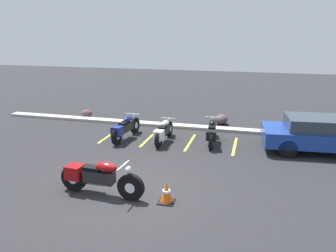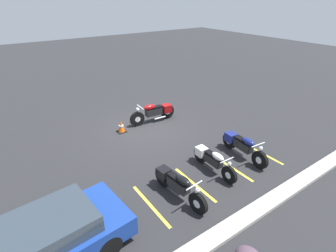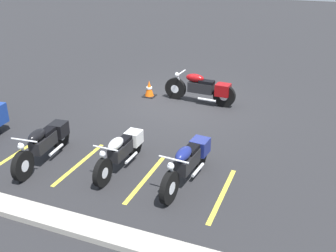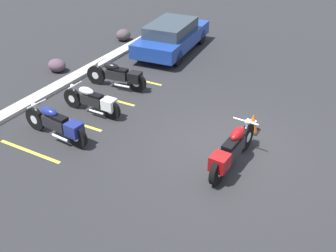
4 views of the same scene
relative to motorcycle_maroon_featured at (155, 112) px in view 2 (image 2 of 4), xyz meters
The scene contains 12 objects.
ground 0.94m from the motorcycle_maroon_featured, 30.03° to the left, with size 60.00×60.00×0.00m, color #262628.
motorcycle_maroon_featured is the anchor object (origin of this frame).
parked_bike_0 4.73m from the motorcycle_maroon_featured, 103.33° to the left, with size 0.65×2.31×0.91m.
parked_bike_1 4.65m from the motorcycle_maroon_featured, 83.64° to the left, with size 0.60×2.12×0.84m.
parked_bike_2 5.53m from the motorcycle_maroon_featured, 64.67° to the left, with size 0.66×2.27×0.89m.
car_blue 8.16m from the motorcycle_maroon_featured, 38.64° to the left, with size 4.44×2.18×1.29m.
concrete_curb 6.95m from the motorcycle_maroon_featured, 84.33° to the left, with size 18.00×0.50×0.12m, color #A8A399.
traffic_cone 1.90m from the motorcycle_maroon_featured, ahead, with size 0.40×0.40×0.56m.
stall_line_0 5.28m from the motorcycle_maroon_featured, 111.62° to the left, with size 0.10×2.10×0.00m, color gold.
stall_line_1 4.92m from the motorcycle_maroon_featured, 92.35° to the left, with size 0.10×2.10×0.00m, color gold.
stall_line_2 5.15m from the motorcycle_maroon_featured, 72.56° to the left, with size 0.10×2.10×0.00m, color gold.
stall_line_3 5.91m from the motorcycle_maroon_featured, 56.20° to the left, with size 0.10×2.10×0.00m, color gold.
Camera 2 is at (5.59, 9.71, 5.75)m, focal length 28.00 mm.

